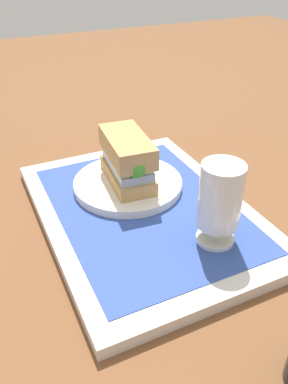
{
  "coord_description": "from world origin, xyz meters",
  "views": [
    {
      "loc": [
        0.48,
        -0.22,
        0.39
      ],
      "look_at": [
        0.0,
        0.0,
        0.05
      ],
      "focal_mm": 36.81,
      "sensor_mm": 36.0,
      "label": 1
    }
  ],
  "objects": [
    {
      "name": "sandwich",
      "position": [
        -0.06,
        -0.0,
        0.08
      ],
      "size": [
        0.14,
        0.08,
        0.08
      ],
      "rotation": [
        0.0,
        0.0,
        -0.1
      ],
      "color": "tan",
      "rests_on": "plate"
    },
    {
      "name": "ground_plane",
      "position": [
        0.0,
        0.0,
        0.0
      ],
      "size": [
        3.0,
        3.0,
        0.0
      ],
      "primitive_type": "plane",
      "color": "brown"
    },
    {
      "name": "plate",
      "position": [
        -0.07,
        -0.0,
        0.03
      ],
      "size": [
        0.19,
        0.19,
        0.01
      ],
      "primitive_type": "cylinder",
      "color": "silver",
      "rests_on": "placemat"
    },
    {
      "name": "beer_glass",
      "position": [
        0.12,
        0.06,
        0.09
      ],
      "size": [
        0.06,
        0.06,
        0.12
      ],
      "color": "silver",
      "rests_on": "placemat"
    },
    {
      "name": "placemat",
      "position": [
        0.0,
        0.0,
        0.02
      ],
      "size": [
        0.38,
        0.27,
        0.0
      ],
      "primitive_type": "cube",
      "color": "#2D4793",
      "rests_on": "tray"
    },
    {
      "name": "tray",
      "position": [
        0.0,
        0.0,
        0.01
      ],
      "size": [
        0.44,
        0.32,
        0.02
      ],
      "primitive_type": "cube",
      "color": "silver",
      "rests_on": "ground_plane"
    }
  ]
}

